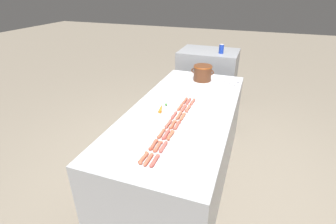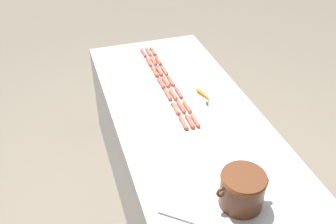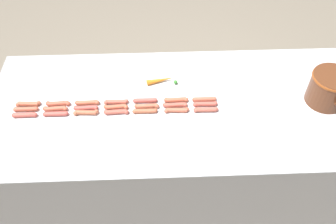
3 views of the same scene
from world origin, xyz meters
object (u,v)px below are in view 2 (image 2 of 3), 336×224
hot_dog_0 (153,51)px  hot_dog_17 (161,83)px  hot_dog_1 (158,61)px  hot_dog_8 (153,61)px  hot_dog_2 (164,71)px  hot_dog_19 (176,108)px  hot_dog_10 (166,82)px  hot_dog_14 (143,53)px  hot_dog_5 (187,107)px  hot_dog_16 (155,72)px  hot_dog_6 (195,120)px  hot_dog_20 (183,123)px  hot_dog_12 (181,107)px  hot_dog_15 (149,62)px  carrot (205,96)px  hot_dog_9 (159,71)px  hot_dog_13 (190,122)px  hot_dog_11 (173,94)px  bean_pot (243,188)px  hot_dog_18 (168,95)px  hot_dog_4 (179,93)px  hot_dog_7 (148,52)px  hot_dog_3 (171,81)px

hot_dog_0 → hot_dog_17: (0.08, 0.48, 0.00)m
hot_dog_1 → hot_dog_8: 0.04m
hot_dog_2 → hot_dog_19: bearing=81.3°
hot_dog_10 → hot_dog_14: size_ratio=1.00×
hot_dog_5 → hot_dog_17: same height
hot_dog_5 → hot_dog_16: size_ratio=1.00×
hot_dog_6 → hot_dog_17: same height
hot_dog_20 → hot_dog_12: bearing=-104.3°
hot_dog_15 → carrot: carrot is taller
hot_dog_9 → hot_dog_13: bearing=90.3°
hot_dog_1 → hot_dog_19: size_ratio=1.00×
hot_dog_19 → hot_dog_8: bearing=-93.2°
hot_dog_9 → hot_dog_11: (-0.00, 0.33, 0.00)m
hot_dog_9 → hot_dog_5: bearing=94.7°
bean_pot → hot_dog_15: bearing=-87.8°
hot_dog_18 → hot_dog_20: same height
hot_dog_15 → hot_dog_16: 0.16m
hot_dog_9 → hot_dog_19: same height
hot_dog_4 → hot_dog_8: 0.49m
hot_dog_15 → hot_dog_20: 0.80m
hot_dog_7 → hot_dog_16: same height
hot_dog_16 → hot_dog_18: 0.32m
hot_dog_3 → hot_dog_10: size_ratio=1.00×
carrot → hot_dog_11: bearing=-23.9°
hot_dog_9 → hot_dog_17: same height
hot_dog_4 → hot_dog_10: size_ratio=1.00×
hot_dog_6 → hot_dog_12: size_ratio=1.00×
hot_dog_8 → hot_dog_9: bearing=89.8°
hot_dog_15 → hot_dog_0: bearing=-116.2°
hot_dog_3 → hot_dog_15: (0.08, -0.32, 0.00)m
hot_dog_15 → hot_dog_2: bearing=115.5°
hot_dog_6 → hot_dog_2: bearing=-90.0°
hot_dog_8 → hot_dog_19: same height
bean_pot → hot_dog_17: bearing=-87.2°
hot_dog_12 → hot_dog_18: 0.17m
hot_dog_3 → hot_dog_8: same height
hot_dog_18 → bean_pot: 1.00m
hot_dog_2 → hot_dog_19: size_ratio=1.00×
hot_dog_12 → hot_dog_18: (0.04, -0.16, 0.00)m
hot_dog_0 → hot_dog_20: same height
hot_dog_5 → hot_dog_20: (0.08, 0.16, 0.00)m
hot_dog_12 → hot_dog_14: 0.80m
hot_dog_17 → bean_pot: bearing=92.8°
hot_dog_9 → hot_dog_12: size_ratio=1.00×
hot_dog_4 → hot_dog_19: bearing=65.0°
hot_dog_2 → hot_dog_5: 0.49m
hot_dog_10 → hot_dog_16: bearing=-77.6°
hot_dog_1 → hot_dog_2: (-0.00, 0.16, 0.00)m
hot_dog_2 → carrot: size_ratio=0.75×
hot_dog_4 → hot_dog_19: same height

